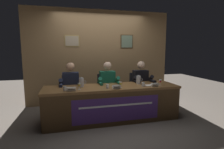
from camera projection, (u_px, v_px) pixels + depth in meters
ground_plane at (112, 119)px, 3.90m from camera, size 12.00×12.00×0.00m
wall_back_panelled at (100, 57)px, 5.03m from camera, size 4.06×0.14×2.60m
conference_table at (113, 98)px, 3.72m from camera, size 2.86×0.79×0.74m
chair_left at (71, 95)px, 4.18m from camera, size 0.44×0.45×0.91m
panelist_left at (71, 85)px, 3.95m from camera, size 0.51×0.48×1.24m
nameplate_left at (71, 89)px, 3.30m from camera, size 0.18×0.06×0.08m
juice_glass_left at (79, 85)px, 3.46m from camera, size 0.06×0.06×0.12m
water_cup_left at (65, 89)px, 3.34m from camera, size 0.06×0.06×0.08m
chair_center at (106, 93)px, 4.39m from camera, size 0.44×0.45×0.91m
panelist_center at (108, 83)px, 4.16m from camera, size 0.51×0.48×1.24m
nameplate_center at (116, 87)px, 3.50m from camera, size 0.16×0.06×0.08m
juice_glass_center at (121, 84)px, 3.61m from camera, size 0.06×0.06×0.12m
water_cup_center at (108, 86)px, 3.57m from camera, size 0.06×0.06×0.08m
chair_right at (138, 91)px, 4.60m from camera, size 0.44×0.45×0.91m
panelist_right at (142, 82)px, 4.36m from camera, size 0.51×0.48×1.24m
nameplate_right at (155, 85)px, 3.71m from camera, size 0.16×0.06×0.08m
juice_glass_right at (160, 81)px, 3.87m from camera, size 0.06×0.06×0.12m
water_cup_right at (143, 85)px, 3.76m from camera, size 0.06×0.06×0.08m
water_pitcher_left_side at (81, 82)px, 3.69m from camera, size 0.15×0.10×0.21m
water_pitcher_right_side at (139, 80)px, 4.02m from camera, size 0.15×0.10×0.21m
document_stack_right at (150, 85)px, 3.84m from camera, size 0.22×0.17×0.01m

